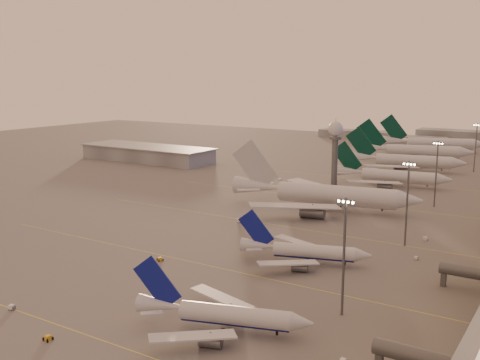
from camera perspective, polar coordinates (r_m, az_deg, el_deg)
The scene contains 26 objects.
ground at distance 151.51m, azimuth -10.67°, elevation -8.47°, with size 700.00×700.00×0.00m, color #5D5A5A.
taxiway_markings at distance 180.78m, azimuth 8.82°, elevation -5.26°, with size 180.00×185.25×0.02m.
hangar at distance 330.66m, azimuth -9.39°, elevation 2.71°, with size 82.00×27.00×8.50m.
radar_tower at distance 244.30m, azimuth 9.65°, elevation 3.86°, with size 6.40×6.40×31.10m.
mast_a at distance 117.01m, azimuth 10.52°, elevation -7.15°, with size 3.60×0.56×25.00m.
mast_b at distance 168.48m, azimuth 16.62°, elevation -1.94°, with size 3.60×0.56×25.00m.
mast_c at distance 222.13m, azimuth 19.31°, elevation 0.87°, with size 3.60×0.56×25.00m.
mast_d at distance 310.03m, azimuth 22.82°, elevation 3.25°, with size 3.60×0.56×25.00m.
distant_horizon at distance 441.91m, azimuth 19.74°, elevation 4.14°, with size 165.00×37.50×9.00m.
narrowbody_near at distance 112.00m, azimuth -1.79°, elevation -13.77°, with size 35.06×27.53×14.14m.
narrowbody_mid at distance 150.26m, azimuth 6.58°, elevation -7.39°, with size 34.39×27.01×13.87m.
widebody_white at distance 209.01m, azimuth 8.54°, elevation -1.85°, with size 70.66×56.11×25.08m.
greentail_a at distance 260.22m, azimuth 15.07°, elevation 0.15°, with size 53.11×42.64×19.34m.
greentail_b at distance 303.70m, azimuth 16.44°, elevation 1.64°, with size 60.63×48.52×22.23m.
greentail_c at distance 341.79m, azimuth 17.33°, elevation 2.61°, with size 64.49×51.38×24.00m.
greentail_d at distance 383.72m, azimuth 19.01°, elevation 3.34°, with size 63.78×50.66×24.07m.
gsv_truck_a at distance 130.91m, azimuth -22.05°, elevation -11.69°, with size 5.83×3.36×2.22m.
gsv_tug_near at distance 115.14m, azimuth -18.93°, elevation -14.96°, with size 2.12×3.39×0.95m.
gsv_catering_a at distance 102.54m, azimuth 10.55°, elevation -17.02°, with size 4.65×2.48×3.68m.
gsv_tug_mid at distance 153.22m, azimuth -8.13°, elevation -7.98°, with size 3.80×3.18×0.94m.
gsv_truck_b at distance 159.82m, azimuth 17.59°, elevation -7.42°, with size 4.76×2.06×1.87m.
gsv_truck_c at distance 189.77m, azimuth 0.08°, elevation -3.96°, with size 6.64×3.94×2.53m.
gsv_catering_b at distance 178.32m, azimuth 18.39°, elevation -5.19°, with size 5.76×4.21×4.32m.
gsv_tug_far at distance 215.77m, azimuth 9.99°, elevation -2.54°, with size 4.24×4.05×1.05m.
gsv_truck_d at distance 265.01m, azimuth 4.13°, elevation 0.20°, with size 3.17×6.37×2.46m.
gsv_tug_hangar at distance 278.49m, azimuth 19.25°, elevation -0.01°, with size 4.23×3.55×1.04m.
Camera 1 is at (98.86, -103.78, 49.12)m, focal length 42.00 mm.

